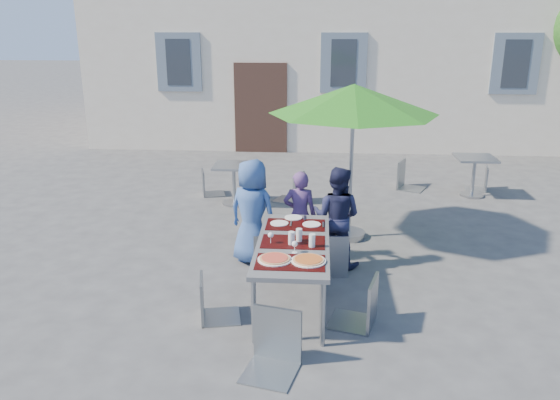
# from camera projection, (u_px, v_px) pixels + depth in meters

# --- Properties ---
(ground) EXTENTS (90.00, 90.00, 0.00)m
(ground) POSITION_uv_depth(u_px,v_px,m) (359.00, 290.00, 6.58)
(ground) COLOR #404042
(ground) RESTS_ON ground
(dining_table) EXTENTS (0.80, 1.85, 0.76)m
(dining_table) POSITION_uv_depth(u_px,v_px,m) (293.00, 247.00, 6.07)
(dining_table) COLOR #404044
(dining_table) RESTS_ON ground
(pizza_near_left) EXTENTS (0.35, 0.35, 0.03)m
(pizza_near_left) POSITION_uv_depth(u_px,v_px,m) (275.00, 259.00, 5.57)
(pizza_near_left) COLOR white
(pizza_near_left) RESTS_ON dining_table
(pizza_near_right) EXTENTS (0.36, 0.36, 0.03)m
(pizza_near_right) POSITION_uv_depth(u_px,v_px,m) (308.00, 260.00, 5.54)
(pizza_near_right) COLOR white
(pizza_near_right) RESTS_ON dining_table
(glassware) EXTENTS (0.52, 0.38, 0.15)m
(glassware) POSITION_uv_depth(u_px,v_px,m) (297.00, 238.00, 5.94)
(glassware) COLOR silver
(glassware) RESTS_ON dining_table
(place_settings) EXTENTS (0.65, 0.45, 0.01)m
(place_settings) POSITION_uv_depth(u_px,v_px,m) (295.00, 222.00, 6.65)
(place_settings) COLOR white
(place_settings) RESTS_ON dining_table
(child_0) EXTENTS (0.81, 0.70, 1.41)m
(child_0) POSITION_uv_depth(u_px,v_px,m) (253.00, 212.00, 7.16)
(child_0) COLOR #375797
(child_0) RESTS_ON ground
(child_1) EXTENTS (0.46, 0.31, 1.22)m
(child_1) POSITION_uv_depth(u_px,v_px,m) (300.00, 215.00, 7.34)
(child_1) COLOR #583772
(child_1) RESTS_ON ground
(child_2) EXTENTS (0.74, 0.57, 1.34)m
(child_2) POSITION_uv_depth(u_px,v_px,m) (337.00, 217.00, 7.10)
(child_2) COLOR #1C1E3E
(child_2) RESTS_ON ground
(chair_0) EXTENTS (0.47, 0.47, 0.86)m
(chair_0) POSITION_uv_depth(u_px,v_px,m) (267.00, 230.00, 7.12)
(chair_0) COLOR gray
(chair_0) RESTS_ON ground
(chair_1) EXTENTS (0.59, 0.59, 1.04)m
(chair_1) POSITION_uv_depth(u_px,v_px,m) (297.00, 223.00, 7.02)
(chair_1) COLOR gray
(chair_1) RESTS_ON ground
(chair_2) EXTENTS (0.47, 0.48, 1.05)m
(chair_2) POSITION_uv_depth(u_px,v_px,m) (331.00, 228.00, 6.85)
(chair_2) COLOR #93979E
(chair_2) RESTS_ON ground
(chair_3) EXTENTS (0.49, 0.49, 0.93)m
(chair_3) POSITION_uv_depth(u_px,v_px,m) (210.00, 273.00, 5.78)
(chair_3) COLOR gray
(chair_3) RESTS_ON ground
(chair_4) EXTENTS (0.56, 0.56, 1.02)m
(chair_4) POSITION_uv_depth(u_px,v_px,m) (364.00, 273.00, 5.63)
(chair_4) COLOR gray
(chair_4) RESTS_ON ground
(chair_5) EXTENTS (0.57, 0.57, 1.06)m
(chair_5) POSITION_uv_depth(u_px,v_px,m) (274.00, 307.00, 4.91)
(chair_5) COLOR gray
(chair_5) RESTS_ON ground
(patio_umbrella) EXTENTS (2.40, 2.40, 2.28)m
(patio_umbrella) POSITION_uv_depth(u_px,v_px,m) (354.00, 101.00, 7.61)
(patio_umbrella) COLOR #9D9FA4
(patio_umbrella) RESTS_ON ground
(cafe_table_0) EXTENTS (0.68, 0.68, 0.73)m
(cafe_table_0) POSITION_uv_depth(u_px,v_px,m) (234.00, 178.00, 9.63)
(cafe_table_0) COLOR #9D9FA4
(cafe_table_0) RESTS_ON ground
(bg_chair_l_0) EXTENTS (0.50, 0.49, 0.90)m
(bg_chair_l_0) POSITION_uv_depth(u_px,v_px,m) (208.00, 168.00, 10.15)
(bg_chair_l_0) COLOR gray
(bg_chair_l_0) RESTS_ON ground
(bg_chair_r_0) EXTENTS (0.60, 0.59, 1.02)m
(bg_chair_r_0) POSITION_uv_depth(u_px,v_px,m) (294.00, 169.00, 9.74)
(bg_chair_r_0) COLOR gray
(bg_chair_r_0) RESTS_ON ground
(cafe_table_1) EXTENTS (0.70, 0.70, 0.75)m
(cafe_table_1) POSITION_uv_depth(u_px,v_px,m) (474.00, 169.00, 10.07)
(cafe_table_1) COLOR #9D9FA4
(cafe_table_1) RESTS_ON ground
(bg_chair_l_1) EXTENTS (0.62, 0.62, 1.05)m
(bg_chair_l_1) POSITION_uv_depth(u_px,v_px,m) (408.00, 157.00, 10.52)
(bg_chair_l_1) COLOR gray
(bg_chair_l_1) RESTS_ON ground
(bg_chair_r_1) EXTENTS (0.46, 0.46, 0.87)m
(bg_chair_r_1) POSITION_uv_depth(u_px,v_px,m) (483.00, 165.00, 10.46)
(bg_chair_r_1) COLOR gray
(bg_chair_r_1) RESTS_ON ground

